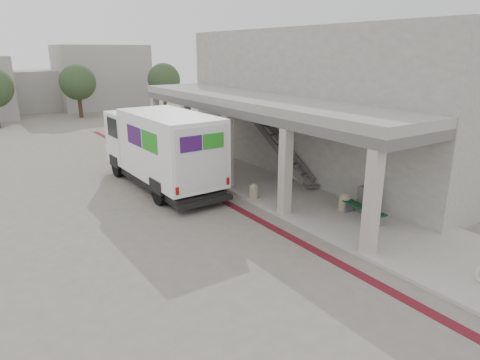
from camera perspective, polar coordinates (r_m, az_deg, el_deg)
ground at (r=14.84m, az=0.77°, el=-6.95°), size 120.00×120.00×0.00m
bike_lane_stripe at (r=16.89m, az=-0.26°, el=-3.88°), size 0.35×40.00×0.01m
sidewalk at (r=17.23m, az=11.85°, el=-3.63°), size 4.40×28.00×0.12m
transit_building at (r=21.52m, az=9.22°, el=9.78°), size 7.60×17.00×7.00m
distant_backdrop at (r=47.43m, az=-28.24°, el=11.00°), size 28.00×10.00×6.50m
tree_mid at (r=42.40m, az=-20.82°, el=12.06°), size 3.20×3.20×4.80m
tree_right at (r=43.99m, az=-10.11°, el=13.02°), size 3.20×3.20×4.80m
fedex_truck at (r=19.51m, az=-10.56°, el=4.33°), size 2.71×8.16×3.46m
bench at (r=16.15m, az=16.17°, el=-3.93°), size 0.62×1.94×0.45m
bollard_near at (r=16.86m, az=13.75°, el=-2.78°), size 0.45×0.45×0.68m
bollard_far at (r=17.71m, az=1.83°, el=-1.41°), size 0.41×0.41×0.62m
utility_cabinet at (r=16.76m, az=16.59°, el=-2.55°), size 0.46×0.60×1.00m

